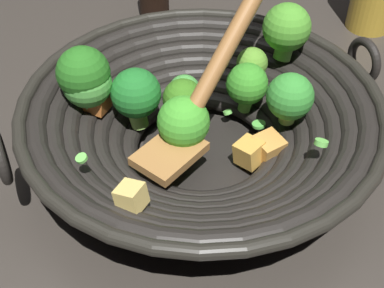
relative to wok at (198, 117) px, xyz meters
The scene contains 2 objects.
ground_plane 0.06m from the wok, 17.92° to the left, with size 4.00×4.00×0.00m, color #332D28.
wok is the anchor object (origin of this frame).
Camera 1 is at (0.42, 0.00, 0.42)m, focal length 49.10 mm.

